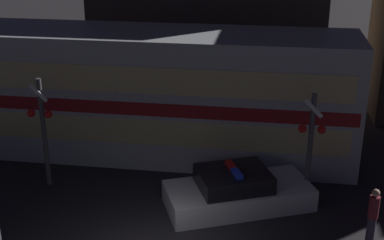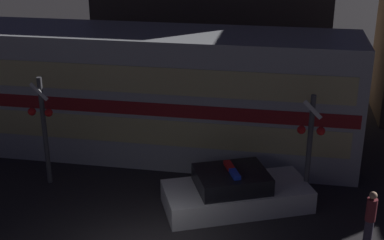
{
  "view_description": "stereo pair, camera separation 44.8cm",
  "coord_description": "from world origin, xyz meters",
  "px_view_note": "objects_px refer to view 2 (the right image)",
  "views": [
    {
      "loc": [
        2.53,
        -10.52,
        8.3
      ],
      "look_at": [
        0.12,
        5.32,
        2.01
      ],
      "focal_mm": 50.0,
      "sensor_mm": 36.0,
      "label": 1
    },
    {
      "loc": [
        2.97,
        -10.44,
        8.3
      ],
      "look_at": [
        0.12,
        5.32,
        2.01
      ],
      "focal_mm": 50.0,
      "sensor_mm": 36.0,
      "label": 2
    }
  ],
  "objects_px": {
    "train": "(154,94)",
    "police_car": "(235,192)",
    "pedestrian": "(370,218)",
    "crossing_signal_near": "(310,144)"
  },
  "relations": [
    {
      "from": "train",
      "to": "police_car",
      "type": "relative_size",
      "value": 3.02
    },
    {
      "from": "pedestrian",
      "to": "crossing_signal_near",
      "type": "bearing_deg",
      "value": 127.67
    },
    {
      "from": "train",
      "to": "pedestrian",
      "type": "distance_m",
      "value": 8.59
    },
    {
      "from": "pedestrian",
      "to": "crossing_signal_near",
      "type": "height_order",
      "value": "crossing_signal_near"
    },
    {
      "from": "train",
      "to": "police_car",
      "type": "height_order",
      "value": "train"
    },
    {
      "from": "train",
      "to": "pedestrian",
      "type": "xyz_separation_m",
      "value": [
        6.96,
        -4.82,
        -1.42
      ]
    },
    {
      "from": "train",
      "to": "crossing_signal_near",
      "type": "xyz_separation_m",
      "value": [
        5.38,
        -2.76,
        -0.32
      ]
    },
    {
      "from": "train",
      "to": "crossing_signal_near",
      "type": "height_order",
      "value": "train"
    },
    {
      "from": "police_car",
      "to": "crossing_signal_near",
      "type": "xyz_separation_m",
      "value": [
        2.07,
        0.7,
        1.44
      ]
    },
    {
      "from": "train",
      "to": "pedestrian",
      "type": "relative_size",
      "value": 8.85
    }
  ]
}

